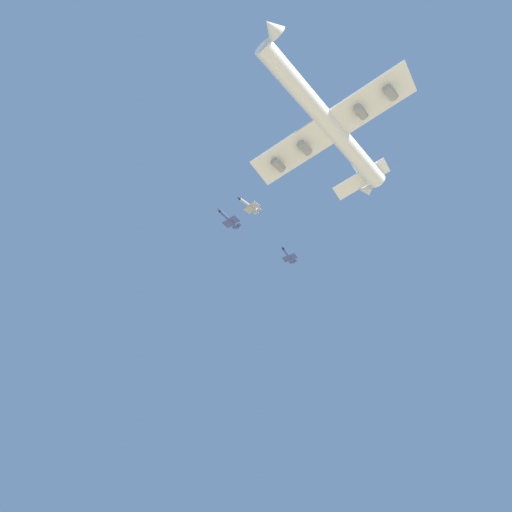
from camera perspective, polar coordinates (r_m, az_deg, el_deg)
carrier_jet at (r=160.05m, az=9.52°, el=16.56°), size 78.57×60.19×21.26m
chase_jet_left_wing at (r=245.42m, az=4.29°, el=0.03°), size 15.30×8.56×4.00m
chase_jet_right_wing at (r=206.02m, az=-3.53°, el=4.80°), size 15.20×8.00×4.00m
chase_jet_trailing at (r=223.51m, az=-0.86°, el=6.60°), size 15.31×8.59×4.00m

